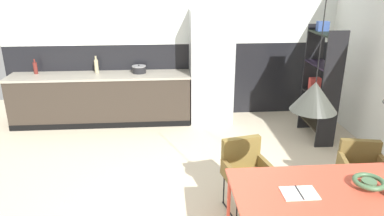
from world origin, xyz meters
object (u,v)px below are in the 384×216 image
dining_table (344,194)px  open_shelf_unit (320,80)px  armchair_facing_counter (361,164)px  cooking_pot (139,69)px  open_book (299,193)px  pendant_lamp_over_table_near (314,96)px  refrigerator_column (211,67)px  armchair_by_stool (245,166)px  bottle_oil_tall (96,66)px  fruit_bowl (369,182)px  bottle_vinegar_dark (35,68)px

dining_table → open_shelf_unit: size_ratio=1.06×
armchair_facing_counter → cooking_pot: (-2.71, 2.82, 0.47)m
open_book → pendant_lamp_over_table_near: bearing=-11.1°
open_book → refrigerator_column: bearing=95.0°
armchair_by_stool → bottle_oil_tall: (-2.10, 2.88, 0.51)m
fruit_bowl → open_shelf_unit: (0.67, 2.70, 0.17)m
fruit_bowl → open_book: size_ratio=0.93×
dining_table → bottle_oil_tall: bearing=126.6°
fruit_bowl → open_shelf_unit: size_ratio=0.15×
open_book → bottle_vinegar_dark: bottle_vinegar_dark is taller
refrigerator_column → dining_table: refrigerator_column is taller
fruit_bowl → bottle_oil_tall: (-3.03, 3.74, 0.23)m
fruit_bowl → cooking_pot: size_ratio=1.14×
armchair_facing_counter → open_book: size_ratio=2.40×
dining_table → cooking_pot: 4.24m
armchair_by_stool → open_shelf_unit: (1.60, 1.85, 0.45)m
bottle_oil_tall → refrigerator_column: bearing=-3.8°
dining_table → refrigerator_column: bearing=101.6°
refrigerator_column → pendant_lamp_over_table_near: pendant_lamp_over_table_near is taller
cooking_pot → bottle_vinegar_dark: bearing=177.7°
open_book → open_shelf_unit: 3.07m
refrigerator_column → fruit_bowl: (0.98, -3.60, -0.20)m
cooking_pot → open_book: bearing=-66.6°
refrigerator_column → armchair_by_stool: (0.05, -2.74, -0.48)m
armchair_by_stool → open_shelf_unit: size_ratio=0.44×
open_book → pendant_lamp_over_table_near: (0.02, -0.00, 0.89)m
dining_table → open_book: open_book is taller
bottle_oil_tall → pendant_lamp_over_table_near: size_ratio=0.26×
bottle_vinegar_dark → pendant_lamp_over_table_near: (3.47, -3.81, 0.64)m
bottle_vinegar_dark → open_book: bearing=-47.9°
bottle_vinegar_dark → dining_table: bearing=-44.4°
dining_table → bottle_vinegar_dark: bottle_vinegar_dark is taller
refrigerator_column → open_shelf_unit: 1.88m
armchair_facing_counter → bottle_oil_tall: bottle_oil_tall is taller
armchair_facing_counter → open_book: bearing=51.7°
dining_table → open_shelf_unit: (0.91, 2.74, 0.26)m
refrigerator_column → bottle_vinegar_dark: bearing=177.3°
refrigerator_column → cooking_pot: size_ratio=7.95×
fruit_bowl → open_book: (-0.66, -0.06, -0.04)m
bottle_vinegar_dark → bottle_oil_tall: bearing=-0.6°
armchair_by_stool → fruit_bowl: fruit_bowl is taller
open_shelf_unit → refrigerator_column: bearing=-118.5°
dining_table → armchair_by_stool: size_ratio=2.42×
fruit_bowl → cooking_pot: (-2.27, 3.67, 0.16)m
open_book → cooking_pot: cooking_pot is taller
refrigerator_column → bottle_oil_tall: refrigerator_column is taller
armchair_by_stool → bottle_oil_tall: size_ratio=2.71×
armchair_facing_counter → cooking_pot: cooking_pot is taller
refrigerator_column → armchair_facing_counter: bearing=-62.6°
cooking_pot → pendant_lamp_over_table_near: size_ratio=0.22×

